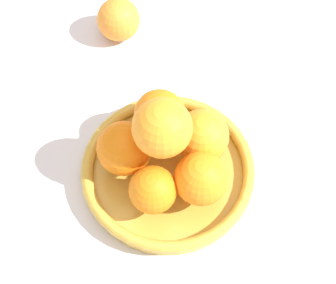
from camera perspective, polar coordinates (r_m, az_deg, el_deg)
name	(u,v)px	position (r m, az deg, el deg)	size (l,w,h in m)	color
ground_plane	(168,176)	(0.82, 0.00, -3.51)	(4.00, 4.00, 0.00)	silver
fruit_bowl	(168,171)	(0.80, 0.00, -2.99)	(0.25, 0.25, 0.03)	gold
orange_pile	(168,146)	(0.75, -0.05, -0.36)	(0.19, 0.17, 0.14)	orange
stray_orange	(118,20)	(0.94, -5.05, 12.28)	(0.07, 0.07, 0.07)	orange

